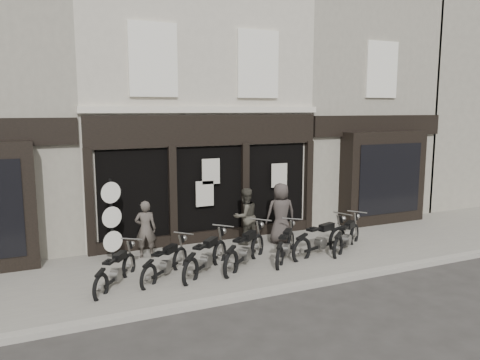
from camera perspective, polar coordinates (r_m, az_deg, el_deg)
name	(u,v)px	position (r m, az deg, el deg)	size (l,w,h in m)	color
ground_plane	(252,275)	(11.81, 1.47, -11.50)	(90.00, 90.00, 0.00)	#2D2B28
pavement	(237,262)	(12.56, -0.35, -9.96)	(30.00, 4.20, 0.12)	slate
kerb	(276,290)	(10.75, 4.45, -13.24)	(30.00, 0.25, 0.13)	gray
central_building	(178,109)	(16.64, -7.54, 8.63)	(7.30, 6.22, 8.34)	beige
neighbour_right	(330,110)	(19.42, 10.95, 8.42)	(5.60, 6.73, 8.34)	gray
filler_right	(471,108)	(25.08, 26.35, 7.85)	(11.00, 6.00, 8.20)	gray
motorcycle_0	(116,273)	(11.15, -14.87, -10.94)	(1.39, 1.75, 0.97)	black
motorcycle_1	(166,265)	(11.43, -9.05, -10.24)	(1.65, 1.56, 0.98)	black
motorcycle_2	(206,259)	(11.62, -4.12, -9.64)	(1.82, 1.70, 1.07)	black
motorcycle_3	(245,253)	(12.05, 0.65, -8.85)	(1.93, 1.72, 1.12)	black
motorcycle_4	(286,248)	(12.64, 5.58, -8.25)	(1.59, 1.74, 1.01)	black
motorcycle_5	(321,242)	(13.16, 9.82, -7.47)	(2.24, 1.06, 1.11)	black
motorcycle_6	(347,239)	(13.72, 12.89, -7.01)	(1.90, 1.48, 1.04)	black
man_left	(146,229)	(12.79, -11.44, -5.89)	(0.56, 0.37, 1.55)	#47403A
man_centre	(245,216)	(13.75, 0.65, -4.44)	(0.81, 0.63, 1.67)	#3D3A31
man_right	(281,213)	(13.91, 4.99, -4.05)	(0.88, 0.57, 1.80)	#3B3531
advert_sign_post	(112,224)	(12.65, -15.34, -5.16)	(0.54, 0.36, 2.29)	black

